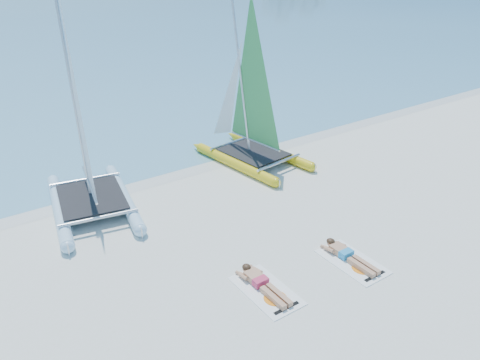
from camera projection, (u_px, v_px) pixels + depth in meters
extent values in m
plane|color=silver|center=(288.00, 231.00, 13.54)|extent=(140.00, 140.00, 0.00)
cube|color=silver|center=(194.00, 166.00, 17.59)|extent=(140.00, 1.40, 0.01)
cylinder|color=#C1EBFE|center=(59.00, 209.00, 14.28)|extent=(1.17, 4.40, 0.39)
cone|color=#C1EBFE|center=(52.00, 178.00, 16.26)|extent=(0.46, 0.62, 0.37)
cylinder|color=#C1EBFE|center=(124.00, 197.00, 15.01)|extent=(1.17, 4.40, 0.39)
cone|color=#C1EBFE|center=(110.00, 168.00, 16.99)|extent=(0.46, 0.62, 0.37)
cube|color=black|center=(91.00, 197.00, 14.55)|extent=(2.30, 2.72, 0.03)
cylinder|color=silver|center=(73.00, 95.00, 13.85)|extent=(0.30, 1.16, 6.07)
cylinder|color=yellow|center=(235.00, 164.00, 17.36)|extent=(0.89, 4.23, 0.37)
cone|color=yellow|center=(197.00, 146.00, 18.90)|extent=(0.42, 0.58, 0.35)
cylinder|color=yellow|center=(271.00, 150.00, 18.48)|extent=(0.89, 4.23, 0.37)
cone|color=yellow|center=(232.00, 135.00, 20.03)|extent=(0.42, 0.58, 0.35)
cube|color=black|center=(254.00, 152.00, 17.82)|extent=(2.09, 2.53, 0.03)
cylinder|color=silver|center=(240.00, 72.00, 17.04)|extent=(0.23, 1.11, 5.81)
cube|color=white|center=(266.00, 291.00, 11.17)|extent=(1.00, 1.85, 0.02)
cube|color=tan|center=(256.00, 278.00, 11.44)|extent=(0.36, 0.55, 0.17)
cube|color=#CB2F54|center=(261.00, 282.00, 11.29)|extent=(0.37, 0.22, 0.17)
cube|color=tan|center=(276.00, 297.00, 10.86)|extent=(0.31, 0.85, 0.13)
sphere|color=tan|center=(247.00, 269.00, 11.69)|extent=(0.21, 0.21, 0.21)
ellipsoid|color=#332012|center=(247.00, 267.00, 11.68)|extent=(0.22, 0.24, 0.15)
cube|color=white|center=(352.00, 262.00, 12.20)|extent=(1.00, 1.85, 0.02)
cube|color=tan|center=(341.00, 250.00, 12.47)|extent=(0.36, 0.55, 0.17)
cube|color=#258CC6|center=(346.00, 254.00, 12.32)|extent=(0.37, 0.22, 0.17)
cube|color=tan|center=(363.00, 266.00, 11.90)|extent=(0.31, 0.85, 0.13)
sphere|color=tan|center=(331.00, 243.00, 12.72)|extent=(0.21, 0.21, 0.21)
ellipsoid|color=#332012|center=(331.00, 241.00, 12.71)|extent=(0.22, 0.24, 0.15)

